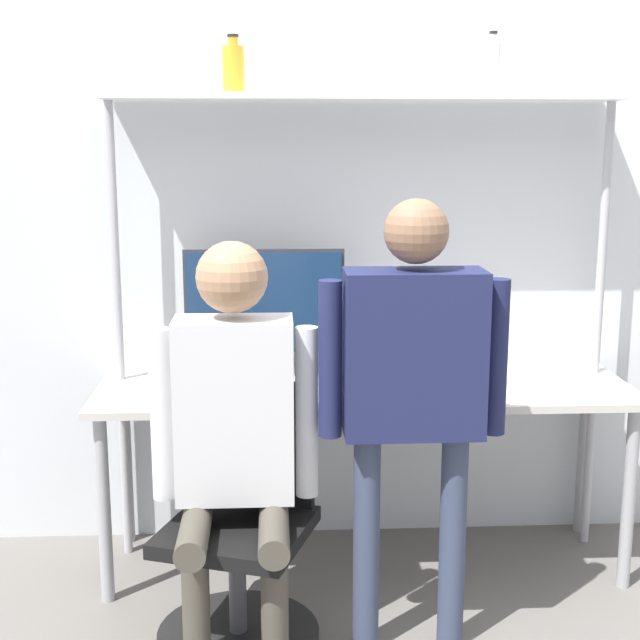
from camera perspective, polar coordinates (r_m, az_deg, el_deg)
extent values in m
plane|color=slate|center=(3.54, 3.32, -17.65)|extent=(12.00, 12.00, 0.00)
cube|color=silver|center=(3.79, 2.42, 5.81)|extent=(8.00, 0.06, 2.70)
cube|color=beige|center=(3.57, 2.87, -4.44)|extent=(2.12, 0.63, 0.03)
cylinder|color=#A5A5AA|center=(3.50, -13.66, -11.73)|extent=(0.05, 0.05, 0.73)
cylinder|color=#A5A5AA|center=(3.69, 19.15, -10.76)|extent=(0.05, 0.05, 0.73)
cylinder|color=#A5A5AA|center=(3.96, -12.31, -8.83)|extent=(0.05, 0.05, 0.73)
cylinder|color=#A5A5AA|center=(4.14, 16.49, -8.16)|extent=(0.05, 0.05, 0.73)
cube|color=white|center=(3.58, 2.81, 14.06)|extent=(2.02, 0.32, 0.02)
cylinder|color=#B2B2B7|center=(3.70, -12.76, -0.90)|extent=(0.04, 0.04, 1.90)
cylinder|color=#B2B2B7|center=(3.88, 17.32, -0.55)|extent=(0.04, 0.04, 1.90)
cylinder|color=#333338|center=(3.67, -3.52, -3.67)|extent=(0.23, 0.23, 0.01)
cylinder|color=#333338|center=(3.65, -3.53, -2.73)|extent=(0.06, 0.06, 0.11)
cube|color=#333338|center=(3.60, -3.58, 1.22)|extent=(0.65, 0.01, 0.42)
cube|color=navy|center=(3.60, -3.58, 1.20)|extent=(0.62, 0.02, 0.40)
cube|color=#333338|center=(3.41, -6.13, -4.90)|extent=(0.29, 0.25, 0.01)
cube|color=black|center=(3.39, -6.15, -4.89)|extent=(0.24, 0.14, 0.00)
cube|color=#333338|center=(3.46, -6.10, -2.52)|extent=(0.29, 0.08, 0.24)
cube|color=#194C8C|center=(3.46, -6.10, -2.57)|extent=(0.25, 0.07, 0.21)
cube|color=#264C8C|center=(3.41, -2.47, -4.81)|extent=(0.07, 0.15, 0.01)
cube|color=black|center=(3.41, -2.47, -4.73)|extent=(0.06, 0.13, 0.00)
cylinder|color=black|center=(3.29, -5.23, -19.61)|extent=(0.56, 0.56, 0.06)
cylinder|color=#4C4C51|center=(3.19, -5.30, -16.52)|extent=(0.06, 0.06, 0.34)
cube|color=black|center=(3.10, -5.37, -13.33)|extent=(0.59, 0.59, 0.05)
cube|color=black|center=(3.19, -4.05, -7.75)|extent=(0.40, 0.17, 0.45)
cylinder|color=#4C473D|center=(3.05, -7.93, -18.09)|extent=(0.09, 0.09, 0.45)
cylinder|color=#4C473D|center=(3.04, -2.91, -18.10)|extent=(0.09, 0.09, 0.45)
cylinder|color=#4C473D|center=(2.95, -8.03, -13.23)|extent=(0.10, 0.38, 0.10)
cylinder|color=#4C473D|center=(2.94, -2.97, -13.23)|extent=(0.10, 0.38, 0.10)
cube|color=silver|center=(2.98, -5.50, -5.71)|extent=(0.39, 0.20, 0.61)
cylinder|color=silver|center=(3.00, -10.10, -5.99)|extent=(0.08, 0.08, 0.58)
cylinder|color=silver|center=(2.98, -0.85, -5.94)|extent=(0.08, 0.08, 0.58)
sphere|color=tan|center=(2.88, -5.67, 2.74)|extent=(0.23, 0.23, 0.23)
cylinder|color=#38425B|center=(3.11, 2.99, -14.04)|extent=(0.09, 0.09, 0.77)
cylinder|color=#38425B|center=(3.15, 8.48, -13.79)|extent=(0.09, 0.09, 0.77)
cube|color=#1E234C|center=(2.91, 6.01, -2.14)|extent=(0.45, 0.20, 0.55)
cylinder|color=#1E234C|center=(2.88, 0.66, -2.53)|extent=(0.08, 0.08, 0.52)
cylinder|color=#1E234C|center=(2.97, 11.20, -2.35)|extent=(0.08, 0.08, 0.52)
sphere|color=#8C664C|center=(2.84, 6.18, 5.66)|extent=(0.21, 0.21, 0.21)
cylinder|color=gold|center=(3.57, -5.55, 15.64)|extent=(0.09, 0.09, 0.18)
cylinder|color=gold|center=(3.58, -5.59, 17.31)|extent=(0.04, 0.04, 0.03)
cylinder|color=black|center=(3.58, -5.59, 17.66)|extent=(0.04, 0.04, 0.01)
cylinder|color=silver|center=(3.67, 10.96, 15.49)|extent=(0.06, 0.06, 0.19)
cylinder|color=silver|center=(3.68, 11.03, 17.24)|extent=(0.03, 0.03, 0.04)
cylinder|color=black|center=(3.68, 11.04, 17.61)|extent=(0.03, 0.03, 0.01)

